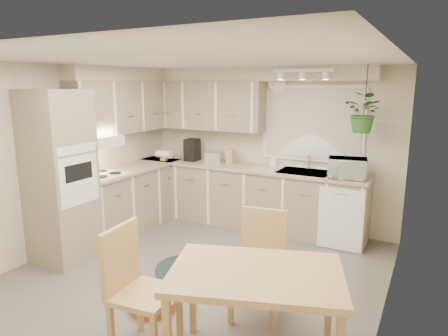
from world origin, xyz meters
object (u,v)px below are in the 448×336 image
Objects in this scene: chair_back at (258,267)px; chair_left at (145,291)px; braided_rug at (199,274)px; pet_bed at (153,304)px; dining_table at (255,320)px; microwave at (347,166)px.

chair_left is at bearing 46.36° from chair_back.
chair_left is 1.04× the size of chair_back.
pet_bed reaches higher than braided_rug.
chair_back is 2.18× the size of pet_bed.
dining_table is 0.69m from chair_back.
microwave is at bearing 52.66° from braided_rug.
dining_table is at bearing 98.49° from chair_left.
chair_left is 0.85× the size of braided_rug.
dining_table is at bearing -43.24° from braided_rug.
dining_table is 1.22× the size of chair_left.
chair_back is 1.11m from pet_bed.
chair_back reaches higher than braided_rug.
microwave reaches higher than dining_table.
chair_back is 2.25m from microwave.
chair_back is 2.07× the size of microwave.
pet_bed is at bearing -91.81° from braided_rug.
microwave is at bearing 156.39° from chair_left.
dining_table is 1.04× the size of braided_rug.
pet_bed is at bearing 12.43° from chair_back.
chair_left is 2.16× the size of microwave.
microwave is (1.30, 2.49, 1.05)m from pet_bed.
dining_table reaches higher than braided_rug.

